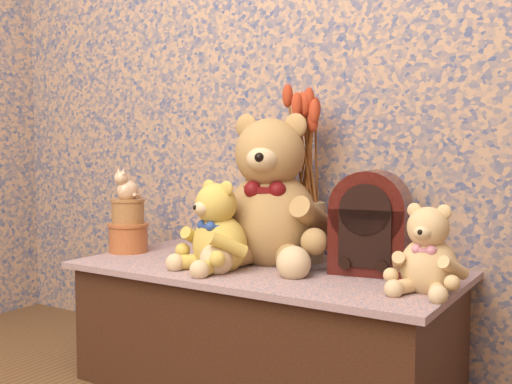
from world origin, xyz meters
TOP-DOWN VIEW (x-y plane):
  - display_shelf at (0.00, 1.21)m, footprint 1.21×0.60m
  - teddy_large at (-0.02, 1.29)m, footprint 0.54×0.59m
  - teddy_medium at (-0.10, 1.10)m, footprint 0.31×0.34m
  - teddy_small at (0.54, 1.16)m, footprint 0.20×0.24m
  - cathedral_radio at (0.32, 1.31)m, footprint 0.25×0.20m
  - ceramic_vase at (0.07, 1.36)m, footprint 0.13×0.13m
  - dried_stalks at (0.07, 1.36)m, footprint 0.26×0.26m
  - biscuit_tin_lower at (-0.55, 1.17)m, footprint 0.17×0.17m
  - biscuit_tin_upper at (-0.55, 1.17)m, footprint 0.12×0.12m
  - cat_figurine at (-0.55, 1.17)m, footprint 0.10×0.11m

SIDE VIEW (x-z plane):
  - display_shelf at x=0.00m, z-range 0.00..0.40m
  - biscuit_tin_lower at x=-0.55m, z-range 0.40..0.50m
  - ceramic_vase at x=0.07m, z-range 0.40..0.60m
  - teddy_small at x=0.54m, z-range 0.40..0.65m
  - biscuit_tin_upper at x=-0.55m, z-range 0.50..0.59m
  - teddy_medium at x=-0.10m, z-range 0.40..0.69m
  - cathedral_radio at x=0.32m, z-range 0.40..0.71m
  - cat_figurine at x=-0.55m, z-range 0.59..0.70m
  - teddy_large at x=-0.02m, z-range 0.40..0.92m
  - dried_stalks at x=0.07m, z-range 0.60..1.05m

